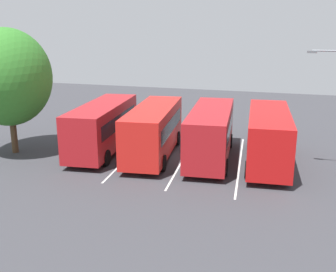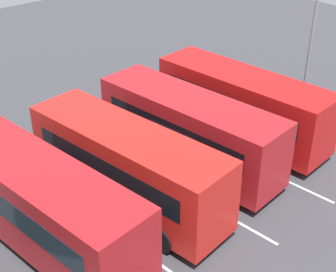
{
  "view_description": "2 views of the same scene",
  "coord_description": "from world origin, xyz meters",
  "px_view_note": "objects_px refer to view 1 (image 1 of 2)",
  "views": [
    {
      "loc": [
        -25.4,
        -6.7,
        8.68
      ],
      "look_at": [
        -0.91,
        0.88,
        1.72
      ],
      "focal_mm": 42.85,
      "sensor_mm": 36.0,
      "label": 1
    },
    {
      "loc": [
        -13.64,
        11.8,
        12.9
      ],
      "look_at": [
        1.12,
        -1.19,
        1.39
      ],
      "focal_mm": 52.53,
      "sensor_mm": 36.0,
      "label": 2
    }
  ],
  "objects_px": {
    "bus_center_left": "(211,132)",
    "bus_far_right": "(103,126)",
    "pedestrian": "(259,125)",
    "depot_tree": "(8,77)",
    "bus_far_left": "(268,136)",
    "bus_center_right": "(154,129)"
  },
  "relations": [
    {
      "from": "bus_center_right",
      "to": "bus_center_left",
      "type": "bearing_deg",
      "value": -90.34
    },
    {
      "from": "bus_center_right",
      "to": "bus_far_right",
      "type": "xyz_separation_m",
      "value": [
        -0.06,
        3.82,
        0.0
      ]
    },
    {
      "from": "bus_far_left",
      "to": "depot_tree",
      "type": "bearing_deg",
      "value": 94.24
    },
    {
      "from": "bus_far_right",
      "to": "bus_center_right",
      "type": "bearing_deg",
      "value": -95.83
    },
    {
      "from": "depot_tree",
      "to": "bus_far_right",
      "type": "bearing_deg",
      "value": -70.18
    },
    {
      "from": "bus_center_left",
      "to": "bus_center_right",
      "type": "xyz_separation_m",
      "value": [
        -0.46,
        3.89,
        0.0
      ]
    },
    {
      "from": "bus_far_right",
      "to": "depot_tree",
      "type": "xyz_separation_m",
      "value": [
        -2.15,
        5.96,
        3.47
      ]
    },
    {
      "from": "bus_far_left",
      "to": "bus_center_left",
      "type": "xyz_separation_m",
      "value": [
        -0.15,
        3.77,
        0.0
      ]
    },
    {
      "from": "bus_center_right",
      "to": "bus_far_left",
      "type": "bearing_deg",
      "value": -92.55
    },
    {
      "from": "bus_center_left",
      "to": "bus_far_right",
      "type": "distance_m",
      "value": 7.72
    },
    {
      "from": "bus_far_right",
      "to": "pedestrian",
      "type": "relative_size",
      "value": 5.84
    },
    {
      "from": "pedestrian",
      "to": "depot_tree",
      "type": "bearing_deg",
      "value": -91.7
    },
    {
      "from": "bus_center_left",
      "to": "bus_far_right",
      "type": "xyz_separation_m",
      "value": [
        -0.52,
        7.7,
        0.0
      ]
    },
    {
      "from": "bus_center_right",
      "to": "pedestrian",
      "type": "height_order",
      "value": "bus_center_right"
    },
    {
      "from": "bus_center_right",
      "to": "pedestrian",
      "type": "bearing_deg",
      "value": -47.92
    },
    {
      "from": "bus_far_left",
      "to": "bus_center_right",
      "type": "distance_m",
      "value": 7.68
    },
    {
      "from": "bus_center_left",
      "to": "bus_far_right",
      "type": "relative_size",
      "value": 1.0
    },
    {
      "from": "bus_center_left",
      "to": "depot_tree",
      "type": "height_order",
      "value": "depot_tree"
    },
    {
      "from": "bus_center_right",
      "to": "pedestrian",
      "type": "distance_m",
      "value": 10.08
    },
    {
      "from": "bus_far_left",
      "to": "bus_center_right",
      "type": "height_order",
      "value": "same"
    },
    {
      "from": "bus_center_left",
      "to": "pedestrian",
      "type": "bearing_deg",
      "value": -26.33
    },
    {
      "from": "bus_far_right",
      "to": "pedestrian",
      "type": "height_order",
      "value": "bus_far_right"
    }
  ]
}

